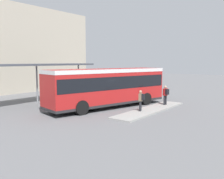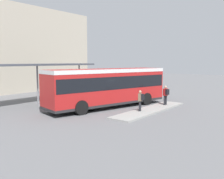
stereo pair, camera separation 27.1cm
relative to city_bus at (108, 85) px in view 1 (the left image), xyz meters
name	(u,v)px [view 1 (the left image)]	position (x,y,z in m)	size (l,w,h in m)	color
ground_plane	(108,107)	(-0.01, 0.00, -1.93)	(120.00, 120.00, 0.00)	slate
curb_island	(151,110)	(0.92, -3.64, -1.87)	(9.02, 1.80, 0.12)	#9E9E99
city_bus	(108,85)	(0.00, 0.00, 0.00)	(11.48, 5.18, 3.31)	red
pedestrian_waiting	(166,94)	(3.44, -3.73, -0.83)	(0.48, 0.52, 1.70)	#232328
pedestrian_companion	(141,99)	(-0.27, -3.41, -0.88)	(0.44, 0.48, 1.61)	#232328
bicycle_orange	(152,93)	(8.25, 0.15, -1.59)	(0.48, 1.54, 0.67)	black
bicycle_blue	(147,93)	(8.31, 0.83, -1.57)	(0.48, 1.66, 0.72)	black
bicycle_red	(141,93)	(8.09, 1.51, -1.57)	(0.48, 1.64, 0.71)	black
bicycle_yellow	(138,92)	(8.56, 2.18, -1.55)	(0.48, 1.73, 0.75)	black
station_shelter	(36,65)	(-2.18, 6.89, 1.63)	(13.14, 2.83, 3.72)	#4C515B
potted_planter_near_shelter	(65,96)	(-0.86, 4.49, -1.22)	(0.98, 0.98, 1.37)	slate
potted_planter_far_side	(82,93)	(1.32, 4.35, -1.13)	(1.02, 1.02, 1.54)	slate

